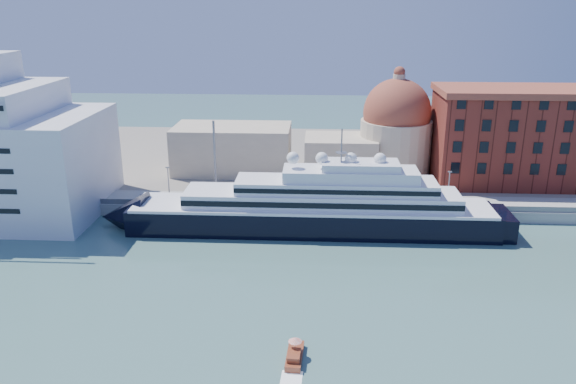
{
  "coord_description": "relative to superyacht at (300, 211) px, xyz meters",
  "views": [
    {
      "loc": [
        2.19,
        -83.31,
        44.25
      ],
      "look_at": [
        -3.32,
        18.0,
        9.9
      ],
      "focal_mm": 35.0,
      "sensor_mm": 36.0,
      "label": 1
    }
  ],
  "objects": [
    {
      "name": "ground",
      "position": [
        1.1,
        -23.0,
        -4.29
      ],
      "size": [
        400.0,
        400.0,
        0.0
      ],
      "primitive_type": "plane",
      "color": "#355C58",
      "rests_on": "ground"
    },
    {
      "name": "land",
      "position": [
        1.1,
        52.0,
        -3.29
      ],
      "size": [
        260.0,
        72.0,
        2.0
      ],
      "primitive_type": "cube",
      "color": "slate",
      "rests_on": "ground"
    },
    {
      "name": "lamp_posts",
      "position": [
        -11.57,
        9.27,
        5.55
      ],
      "size": [
        120.8,
        2.4,
        18.0
      ],
      "color": "slate",
      "rests_on": "quay"
    },
    {
      "name": "superyacht",
      "position": [
        0.0,
        0.0,
        0.0
      ],
      "size": [
        83.1,
        11.52,
        24.83
      ],
      "color": "black",
      "rests_on": "ground"
    },
    {
      "name": "warehouse",
      "position": [
        53.1,
        29.0,
        9.5
      ],
      "size": [
        43.0,
        19.0,
        23.25
      ],
      "color": "maroon",
      "rests_on": "land"
    },
    {
      "name": "quay",
      "position": [
        1.1,
        11.0,
        -3.04
      ],
      "size": [
        180.0,
        10.0,
        2.5
      ],
      "primitive_type": "cube",
      "color": "gray",
      "rests_on": "ground"
    },
    {
      "name": "water_taxi",
      "position": [
        0.76,
        -44.03,
        -3.59
      ],
      "size": [
        2.37,
        6.21,
        2.9
      ],
      "rotation": [
        0.0,
        0.0,
        -0.05
      ],
      "color": "maroon",
      "rests_on": "ground"
    },
    {
      "name": "service_barge",
      "position": [
        -55.42,
        -3.67,
        -3.59
      ],
      "size": [
        11.32,
        6.92,
        2.42
      ],
      "rotation": [
        0.0,
        0.0,
        -0.34
      ],
      "color": "white",
      "rests_on": "ground"
    },
    {
      "name": "quay_fence",
      "position": [
        1.1,
        6.5,
        -1.19
      ],
      "size": [
        180.0,
        0.1,
        1.2
      ],
      "primitive_type": "cube",
      "color": "slate",
      "rests_on": "quay"
    },
    {
      "name": "church",
      "position": [
        7.49,
        34.72,
        6.62
      ],
      "size": [
        66.0,
        18.0,
        25.5
      ],
      "color": "beige",
      "rests_on": "land"
    }
  ]
}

